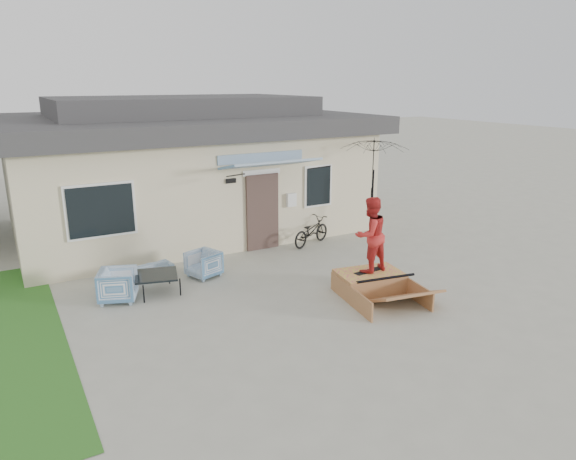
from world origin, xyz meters
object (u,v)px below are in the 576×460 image
coffee_table (157,283)px  skateboard (369,271)px  loveseat (145,267)px  skate_ramp (369,282)px  armchair_left (118,284)px  skater (370,234)px  patio_umbrella (373,182)px  bicycle (311,228)px  armchair_right (203,263)px

coffee_table → skateboard: (4.10, -2.22, 0.27)m
loveseat → skate_ramp: 5.27m
coffee_table → skate_ramp: 4.67m
armchair_left → skater: 5.48m
armchair_left → coffee_table: bearing=-68.4°
loveseat → skate_ramp: size_ratio=0.71×
coffee_table → skater: bearing=-28.4°
patio_umbrella → bicycle: bearing=160.7°
coffee_table → skater: (4.10, -2.22, 1.12)m
skate_ramp → skater: skater is taller
bicycle → skate_ramp: (-0.74, -3.61, -0.25)m
loveseat → skateboard: loveseat is taller
coffee_table → skate_ramp: bearing=-28.9°
loveseat → bicycle: 4.83m
loveseat → skater: 5.35m
armchair_right → skater: (2.85, -2.66, 0.99)m
armchair_right → loveseat: bearing=-136.6°
armchair_right → skateboard: bearing=26.9°
patio_umbrella → skate_ramp: 4.16m
bicycle → patio_umbrella: 2.18m
armchair_right → skate_ramp: size_ratio=0.37×
armchair_right → bicycle: 3.69m
bicycle → patio_umbrella: size_ratio=0.68×
patio_umbrella → skateboard: patio_umbrella is taller
coffee_table → patio_umbrella: size_ratio=0.40×
armchair_right → coffee_table: size_ratio=0.78×
bicycle → skater: bearing=146.7°
loveseat → bicycle: bearing=173.8°
armchair_left → patio_umbrella: (7.34, 0.77, 1.37)m
armchair_right → skateboard: (2.85, -2.66, 0.14)m
skate_ramp → coffee_table: bearing=160.2°
bicycle → skateboard: 3.64m
skateboard → skate_ramp: bearing=-104.9°
patio_umbrella → armchair_right: bearing=-176.6°
loveseat → armchair_right: size_ratio=1.89×
armchair_right → coffee_table: bearing=-90.5°
armchair_left → patio_umbrella: 7.50m
loveseat → armchair_right: bearing=143.9°
armchair_right → patio_umbrella: bearing=73.4°
loveseat → patio_umbrella: bearing=167.8°
loveseat → skateboard: 5.25m
armchair_left → armchair_right: size_ratio=1.10×
coffee_table → patio_umbrella: 6.73m
armchair_left → coffee_table: size_ratio=0.86×
skater → coffee_table: bearing=-34.4°
skate_ramp → armchair_right: bearing=145.5°
loveseat → coffee_table: bearing=79.9°
coffee_table → bicycle: 5.02m
patio_umbrella → skater: size_ratio=1.35×
patio_umbrella → skater: patio_umbrella is taller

